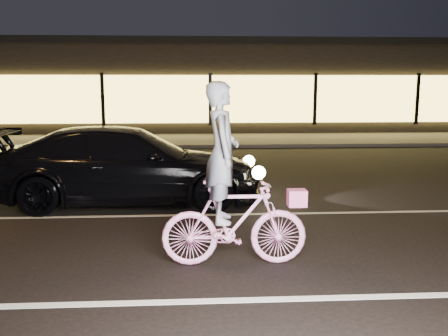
{
  "coord_description": "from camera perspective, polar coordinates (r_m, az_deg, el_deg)",
  "views": [
    {
      "loc": [
        -0.7,
        -6.46,
        2.28
      ],
      "look_at": [
        -0.28,
        0.6,
        1.07
      ],
      "focal_mm": 40.0,
      "sensor_mm": 36.0,
      "label": 1
    }
  ],
  "objects": [
    {
      "name": "ground",
      "position": [
        6.89,
        2.62,
        -9.66
      ],
      "size": [
        90.0,
        90.0,
        0.0
      ],
      "primitive_type": "plane",
      "color": "black",
      "rests_on": "ground"
    },
    {
      "name": "lane_stripe_near",
      "position": [
        5.51,
        4.32,
        -14.78
      ],
      "size": [
        60.0,
        0.12,
        0.01
      ],
      "primitive_type": "cube",
      "color": "silver",
      "rests_on": "ground"
    },
    {
      "name": "lane_stripe_far",
      "position": [
        8.79,
        1.25,
        -5.32
      ],
      "size": [
        60.0,
        0.1,
        0.01
      ],
      "primitive_type": "cube",
      "color": "gray",
      "rests_on": "ground"
    },
    {
      "name": "sidewalk",
      "position": [
        19.6,
        -1.38,
        3.2
      ],
      "size": [
        30.0,
        4.0,
        0.12
      ],
      "primitive_type": "cube",
      "color": "#383533",
      "rests_on": "ground"
    },
    {
      "name": "storefront",
      "position": [
        25.44,
        -1.9,
        9.4
      ],
      "size": [
        25.4,
        8.42,
        4.2
      ],
      "color": "black",
      "rests_on": "ground"
    },
    {
      "name": "cyclist",
      "position": [
        6.22,
        0.82,
        -3.9
      ],
      "size": [
        1.83,
        0.63,
        2.31
      ],
      "rotation": [
        0.0,
        0.0,
        1.57
      ],
      "color": "#FB31A7",
      "rests_on": "ground"
    },
    {
      "name": "sedan",
      "position": [
        9.68,
        -10.94,
        0.31
      ],
      "size": [
        5.11,
        2.18,
        1.47
      ],
      "rotation": [
        0.0,
        0.0,
        1.6
      ],
      "color": "black",
      "rests_on": "ground"
    }
  ]
}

